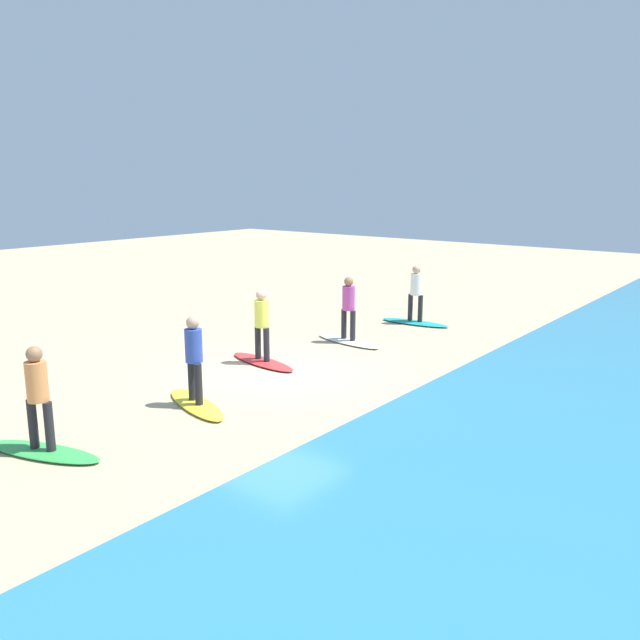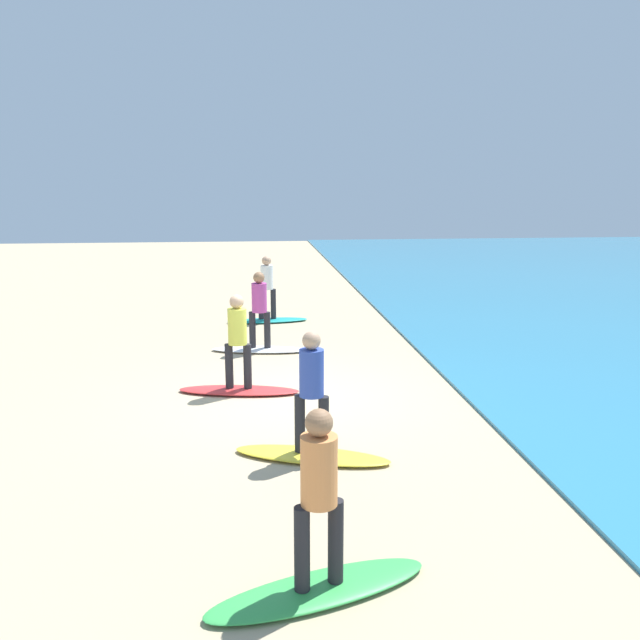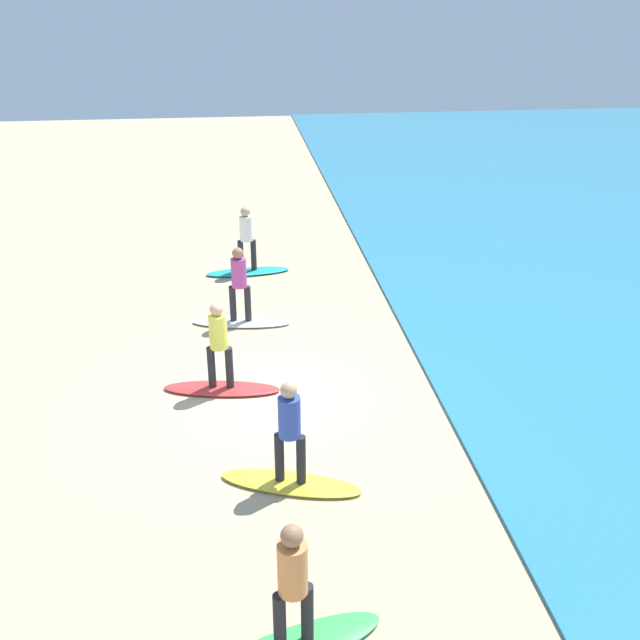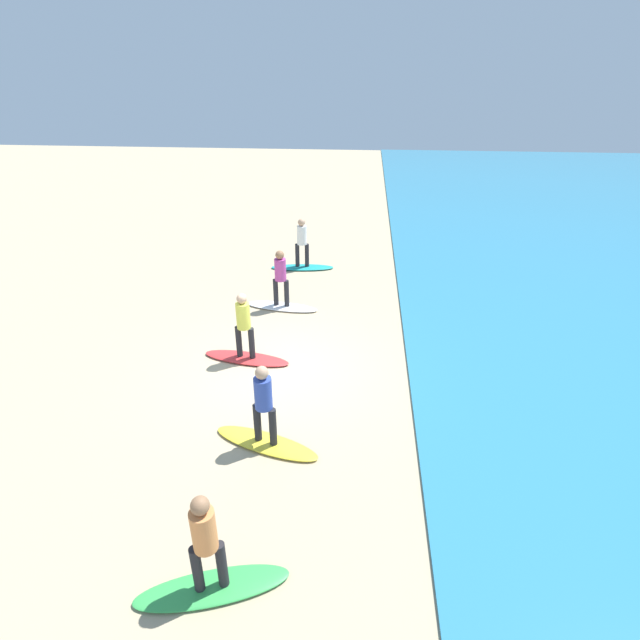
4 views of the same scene
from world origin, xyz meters
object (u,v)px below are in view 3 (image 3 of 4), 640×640
object	(u,v)px
surfer_green	(293,579)
surfer_red	(219,339)
surfboard_teal	(248,272)
surfboard_red	(222,389)
surfer_yellow	(290,425)
surfer_white	(239,279)
surfer_teal	(246,234)
surfboard_yellow	(291,483)
surfboard_white	(241,322)

from	to	relation	value
surfer_green	surfer_red	bearing A→B (deg)	-172.22
surfboard_teal	surfboard_red	size ratio (longest dim) A/B	1.00
surfboard_teal	surfer_yellow	size ratio (longest dim) A/B	1.28
surfer_white	surfboard_red	bearing A→B (deg)	-8.39
surfer_white	surfer_green	xyz separation A→B (m)	(8.59, 0.38, 0.00)
surfboard_red	surfer_red	distance (m)	0.99
surfer_teal	surfer_green	bearing A→B (deg)	0.67
surfboard_yellow	surfer_teal	bearing A→B (deg)	110.81
surfer_white	surfer_red	world-z (taller)	same
surfer_red	surfer_yellow	xyz separation A→B (m)	(2.88, 1.00, 0.00)
surfboard_red	surfer_red	bearing A→B (deg)	-80.71
surfboard_teal	surfboard_red	distance (m)	5.86
surfer_green	surfer_yellow	bearing A→B (deg)	175.90
surfboard_yellow	surfer_green	xyz separation A→B (m)	(2.91, -0.21, 0.99)
surfer_green	surfboard_yellow	bearing A→B (deg)	175.90
surfboard_teal	surfer_white	size ratio (longest dim) A/B	1.28
surfboard_white	surfer_yellow	bearing A→B (deg)	-75.49
surfboard_white	surfer_white	bearing A→B (deg)	0.00
surfboard_teal	surfer_red	world-z (taller)	surfer_red
surfboard_white	surfboard_yellow	size ratio (longest dim) A/B	1.00
surfer_teal	surfboard_white	world-z (taller)	surfer_teal
surfboard_teal	surfer_white	bearing A→B (deg)	-99.14
surfboard_teal	surfer_yellow	distance (m)	8.77
surfer_green	surfer_teal	bearing A→B (deg)	-179.33
surfboard_teal	surfboard_white	xyz separation A→B (m)	(3.02, -0.24, 0.00)
surfboard_yellow	surfboard_teal	bearing A→B (deg)	110.81
surfer_teal	surfer_white	world-z (taller)	same
surfer_teal	surfboard_teal	bearing A→B (deg)	90.00
surfer_teal	surfboard_red	world-z (taller)	surfer_teal
surfboard_red	surfboard_yellow	distance (m)	3.05
surfer_white	surfboard_red	distance (m)	3.01
surfboard_teal	surfboard_yellow	bearing A→B (deg)	-92.33
surfer_teal	surfboard_yellow	bearing A→B (deg)	2.27
surfer_teal	surfboard_red	size ratio (longest dim) A/B	0.78
surfboard_white	surfer_white	distance (m)	0.99
surfboard_teal	surfboard_yellow	size ratio (longest dim) A/B	1.00
surfboard_teal	surfboard_yellow	xyz separation A→B (m)	(8.71, 0.34, 0.00)
surfer_red	surfboard_yellow	xyz separation A→B (m)	(2.88, 1.00, -0.99)
surfboard_teal	surfer_red	distance (m)	5.95
surfer_red	surfer_teal	bearing A→B (deg)	173.59
surfboard_teal	surfboard_red	world-z (taller)	same
surfboard_teal	surfboard_white	size ratio (longest dim) A/B	1.00
surfboard_white	surfer_white	world-z (taller)	surfer_white
surfboard_yellow	surfboard_white	bearing A→B (deg)	114.41
surfboard_yellow	surfer_red	bearing A→B (deg)	127.66
surfboard_yellow	surfer_yellow	world-z (taller)	surfer_yellow
surfer_teal	surfer_green	xyz separation A→B (m)	(11.61, 0.14, 0.00)
surfer_white	surfboard_red	world-z (taller)	surfer_white
surfboard_white	surfer_yellow	size ratio (longest dim) A/B	1.28
surfer_white	surfboard_yellow	distance (m)	5.80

